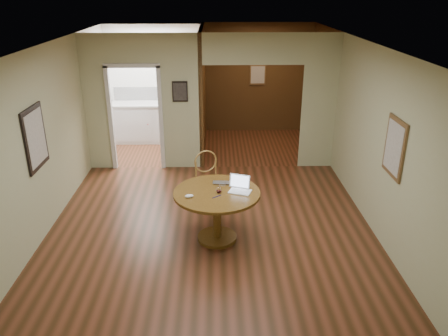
{
  "coord_description": "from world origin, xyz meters",
  "views": [
    {
      "loc": [
        0.08,
        -5.93,
        3.49
      ],
      "look_at": [
        0.2,
        -0.2,
        1.1
      ],
      "focal_mm": 35.0,
      "sensor_mm": 36.0,
      "label": 1
    }
  ],
  "objects_px": {
    "dining_table": "(217,204)",
    "open_laptop": "(240,186)",
    "closed_laptop": "(222,184)",
    "chair": "(208,178)"
  },
  "relations": [
    {
      "from": "closed_laptop",
      "to": "open_laptop",
      "type": "bearing_deg",
      "value": -33.31
    },
    {
      "from": "chair",
      "to": "closed_laptop",
      "type": "distance_m",
      "value": 0.82
    },
    {
      "from": "dining_table",
      "to": "open_laptop",
      "type": "xyz_separation_m",
      "value": [
        0.33,
        0.05,
        0.26
      ]
    },
    {
      "from": "open_laptop",
      "to": "closed_laptop",
      "type": "bearing_deg",
      "value": 162.73
    },
    {
      "from": "open_laptop",
      "to": "chair",
      "type": "bearing_deg",
      "value": 137.14
    },
    {
      "from": "closed_laptop",
      "to": "dining_table",
      "type": "bearing_deg",
      "value": -105.38
    },
    {
      "from": "dining_table",
      "to": "open_laptop",
      "type": "relative_size",
      "value": 3.49
    },
    {
      "from": "dining_table",
      "to": "closed_laptop",
      "type": "xyz_separation_m",
      "value": [
        0.09,
        0.24,
        0.21
      ]
    },
    {
      "from": "open_laptop",
      "to": "dining_table",
      "type": "bearing_deg",
      "value": -151.09
    },
    {
      "from": "open_laptop",
      "to": "closed_laptop",
      "type": "xyz_separation_m",
      "value": [
        -0.25,
        0.19,
        -0.05
      ]
    }
  ]
}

